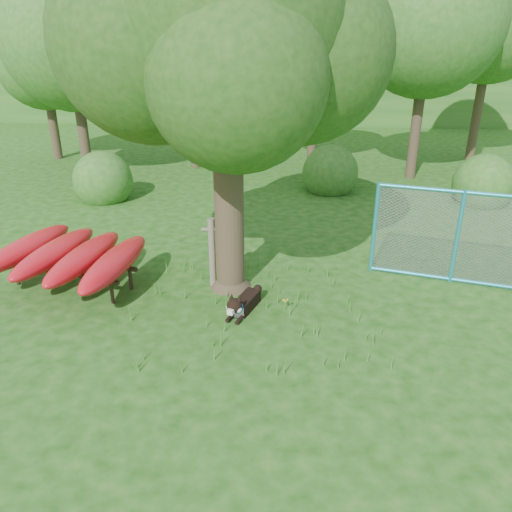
# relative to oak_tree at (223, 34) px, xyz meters

# --- Properties ---
(ground) EXTENTS (80.00, 80.00, 0.00)m
(ground) POSITION_rel_oak_tree_xyz_m (0.40, -1.95, -4.67)
(ground) COLOR #16450D
(ground) RESTS_ON ground
(oak_tree) EXTENTS (5.69, 5.00, 7.00)m
(oak_tree) POSITION_rel_oak_tree_xyz_m (0.00, 0.00, 0.00)
(oak_tree) COLOR #382C1E
(oak_tree) RESTS_ON ground
(wooden_post) EXTENTS (0.39, 0.16, 1.44)m
(wooden_post) POSITION_rel_oak_tree_xyz_m (-0.32, -0.03, -3.91)
(wooden_post) COLOR #645B4B
(wooden_post) RESTS_ON ground
(kayak_rack) EXTENTS (3.03, 3.26, 0.91)m
(kayak_rack) POSITION_rel_oak_tree_xyz_m (-3.11, -0.31, -3.97)
(kayak_rack) COLOR black
(kayak_rack) RESTS_ON ground
(husky_dog) EXTENTS (0.59, 1.12, 0.52)m
(husky_dog) POSITION_rel_oak_tree_xyz_m (0.38, -1.08, -4.48)
(husky_dog) COLOR black
(husky_dog) RESTS_ON ground
(fence_section) EXTENTS (3.23, 0.94, 3.24)m
(fence_section) POSITION_rel_oak_tree_xyz_m (4.51, 0.54, -3.69)
(fence_section) COLOR #29A2C1
(fence_section) RESTS_ON ground
(wildflower_clump) EXTENTS (0.11, 0.11, 0.24)m
(wildflower_clump) POSITION_rel_oak_tree_xyz_m (1.15, -0.93, -4.48)
(wildflower_clump) COLOR #3B7E29
(wildflower_clump) RESTS_ON ground
(bg_tree_a) EXTENTS (4.40, 4.40, 6.70)m
(bg_tree_a) POSITION_rel_oak_tree_xyz_m (-6.10, 8.05, -0.18)
(bg_tree_a) COLOR #382C1E
(bg_tree_a) RESTS_ON ground
(bg_tree_b) EXTENTS (5.20, 5.20, 8.22)m
(bg_tree_b) POSITION_rel_oak_tree_xyz_m (-2.60, 10.05, 0.94)
(bg_tree_b) COLOR #382C1E
(bg_tree_b) RESTS_ON ground
(bg_tree_c) EXTENTS (4.00, 4.00, 6.12)m
(bg_tree_c) POSITION_rel_oak_tree_xyz_m (1.90, 11.05, -0.56)
(bg_tree_c) COLOR #382C1E
(bg_tree_c) RESTS_ON ground
(bg_tree_d) EXTENTS (4.80, 4.80, 7.50)m
(bg_tree_d) POSITION_rel_oak_tree_xyz_m (5.40, 9.05, 0.42)
(bg_tree_d) COLOR #382C1E
(bg_tree_d) RESTS_ON ground
(bg_tree_e) EXTENTS (4.60, 4.60, 7.55)m
(bg_tree_e) POSITION_rel_oak_tree_xyz_m (8.40, 12.05, 0.56)
(bg_tree_e) COLOR #382C1E
(bg_tree_e) RESTS_ON ground
(bg_tree_f) EXTENTS (3.60, 3.60, 5.55)m
(bg_tree_f) POSITION_rel_oak_tree_xyz_m (-8.60, 11.05, -0.94)
(bg_tree_f) COLOR #382C1E
(bg_tree_f) RESTS_ON ground
(shrub_left) EXTENTS (1.80, 1.80, 1.80)m
(shrub_left) POSITION_rel_oak_tree_xyz_m (-4.60, 5.55, -4.67)
(shrub_left) COLOR #295F1E
(shrub_left) RESTS_ON ground
(shrub_right) EXTENTS (1.80, 1.80, 1.80)m
(shrub_right) POSITION_rel_oak_tree_xyz_m (6.90, 6.05, -4.67)
(shrub_right) COLOR #295F1E
(shrub_right) RESTS_ON ground
(shrub_mid) EXTENTS (1.80, 1.80, 1.80)m
(shrub_mid) POSITION_rel_oak_tree_xyz_m (2.40, 7.05, -4.67)
(shrub_mid) COLOR #295F1E
(shrub_mid) RESTS_ON ground
(wooded_hillside) EXTENTS (80.00, 12.00, 6.00)m
(wooded_hillside) POSITION_rel_oak_tree_xyz_m (0.40, 26.05, -1.67)
(wooded_hillside) COLOR #295F1E
(wooded_hillside) RESTS_ON ground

